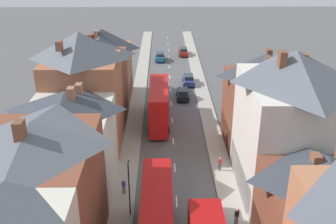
# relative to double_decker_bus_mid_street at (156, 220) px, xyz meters

# --- Properties ---
(pavement_left) EXTENTS (2.20, 104.00, 0.14)m
(pavement_left) POSITION_rel_double_decker_bus_mid_street_xyz_m (-3.29, 26.02, -2.75)
(pavement_left) COLOR #A8A399
(pavement_left) RESTS_ON ground
(pavement_right) EXTENTS (2.20, 104.00, 0.14)m
(pavement_right) POSITION_rel_double_decker_bus_mid_street_xyz_m (6.91, 26.02, -2.75)
(pavement_right) COLOR #A8A399
(pavement_right) RESTS_ON ground
(centre_line_dashes) EXTENTS (0.14, 97.80, 0.01)m
(centre_line_dashes) POSITION_rel_double_decker_bus_mid_street_xyz_m (1.81, 24.02, -2.81)
(centre_line_dashes) COLOR silver
(centre_line_dashes) RESTS_ON ground
(terrace_row_left) EXTENTS (8.00, 59.83, 13.91)m
(terrace_row_left) POSITION_rel_double_decker_bus_mid_street_xyz_m (-8.38, 6.23, 3.15)
(terrace_row_left) COLOR brown
(terrace_row_left) RESTS_ON ground
(terrace_row_right) EXTENTS (8.00, 44.80, 14.38)m
(terrace_row_right) POSITION_rel_double_decker_bus_mid_street_xyz_m (11.99, -0.28, 3.14)
(terrace_row_right) COLOR #A36042
(terrace_row_right) RESTS_ON ground
(double_decker_bus_mid_street) EXTENTS (2.74, 10.80, 5.30)m
(double_decker_bus_mid_street) POSITION_rel_double_decker_bus_mid_street_xyz_m (0.00, 0.00, 0.00)
(double_decker_bus_mid_street) COLOR #B70F0F
(double_decker_bus_mid_street) RESTS_ON ground
(double_decker_bus_far_approaching) EXTENTS (2.74, 10.80, 5.30)m
(double_decker_bus_far_approaching) POSITION_rel_double_decker_bus_mid_street_xyz_m (0.00, 23.04, 0.00)
(double_decker_bus_far_approaching) COLOR red
(double_decker_bus_far_approaching) RESTS_ON ground
(car_near_blue) EXTENTS (1.90, 4.18, 1.67)m
(car_near_blue) POSITION_rel_double_decker_bus_mid_street_xyz_m (3.61, 31.76, -1.98)
(car_near_blue) COLOR black
(car_near_blue) RESTS_ON ground
(car_near_silver) EXTENTS (1.90, 4.55, 1.71)m
(car_near_silver) POSITION_rel_double_decker_bus_mid_street_xyz_m (4.91, 38.35, -1.96)
(car_near_silver) COLOR navy
(car_near_silver) RESTS_ON ground
(car_parked_left_a) EXTENTS (1.90, 4.28, 1.70)m
(car_parked_left_a) POSITION_rel_double_decker_bus_mid_street_xyz_m (4.91, 2.01, -1.96)
(car_parked_left_a) COLOR #236093
(car_parked_left_a) RESTS_ON ground
(car_parked_right_a) EXTENTS (1.90, 4.47, 1.66)m
(car_parked_right_a) POSITION_rel_double_decker_bus_mid_street_xyz_m (4.91, 56.09, -1.98)
(car_parked_right_a) COLOR maroon
(car_parked_right_a) RESTS_ON ground
(car_mid_black) EXTENTS (1.90, 4.30, 1.69)m
(car_mid_black) POSITION_rel_double_decker_bus_mid_street_xyz_m (0.01, 52.20, -1.97)
(car_mid_black) COLOR #236093
(car_mid_black) RESTS_ON ground
(pedestrian_mid_right) EXTENTS (0.36, 0.22, 1.61)m
(pedestrian_mid_right) POSITION_rel_double_decker_bus_mid_street_xyz_m (6.89, 2.60, -1.78)
(pedestrian_mid_right) COLOR #3D4256
(pedestrian_mid_right) RESTS_ON pavement_right
(pedestrian_far_left) EXTENTS (0.36, 0.22, 1.61)m
(pedestrian_far_left) POSITION_rel_double_decker_bus_mid_street_xyz_m (-3.29, 7.17, -1.78)
(pedestrian_far_left) COLOR brown
(pedestrian_far_left) RESTS_ON pavement_left
(pedestrian_far_right) EXTENTS (0.36, 0.22, 1.61)m
(pedestrian_far_right) POSITION_rel_double_decker_bus_mid_street_xyz_m (6.58, 11.22, -1.78)
(pedestrian_far_right) COLOR #3D4256
(pedestrian_far_right) RESTS_ON pavement_right
(street_lamp) EXTENTS (0.20, 1.12, 5.50)m
(street_lamp) POSITION_rel_double_decker_bus_mid_street_xyz_m (-2.44, 4.13, 0.43)
(street_lamp) COLOR black
(street_lamp) RESTS_ON ground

